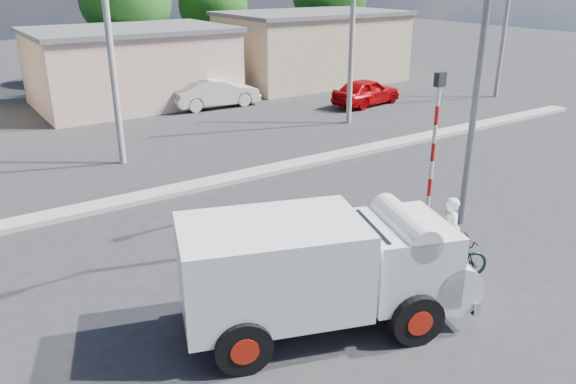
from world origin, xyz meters
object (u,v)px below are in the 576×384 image
cyclist (449,245)px  streetlight (478,47)px  bicycle (448,259)px  truck (327,267)px  car_cream (215,93)px  traffic_pole (434,140)px  car_red (366,92)px

cyclist → streetlight: (2.62, 1.93, 4.08)m
cyclist → bicycle: bearing=0.0°
truck → cyclist: 3.50m
car_cream → traffic_pole: (-2.01, -17.09, 1.81)m
car_red → streetlight: 16.20m
car_red → bicycle: bearing=135.5°
bicycle → streetlight: 5.51m
traffic_pole → truck: bearing=-157.5°
bicycle → car_red: bearing=-10.4°
truck → bicycle: truck is taller
cyclist → car_cream: (3.70, 19.32, -0.10)m
car_cream → car_red: (7.08, -4.06, -0.05)m
cyclist → car_cream: cyclist is taller
truck → car_red: bearing=65.7°
bicycle → cyclist: size_ratio=1.11×
cyclist → car_red: 18.68m
truck → streetlight: bearing=35.6°
truck → car_cream: bearing=88.5°
cyclist → streetlight: size_ratio=0.20×
car_red → streetlight: bearing=139.2°
cyclist → car_red: (10.78, 15.26, -0.15)m
traffic_pole → streetlight: streetlight is taller
truck → bicycle: bearing=17.3°
truck → streetlight: size_ratio=0.68×
bicycle → car_cream: 19.67m
car_cream → streetlight: bearing=179.0°
car_red → car_cream: bearing=50.9°
car_cream → streetlight: streetlight is taller
car_cream → car_red: 8.16m
bicycle → streetlight: (2.62, 1.93, 4.45)m
bicycle → cyclist: bearing=0.0°
car_red → traffic_pole: size_ratio=0.98×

